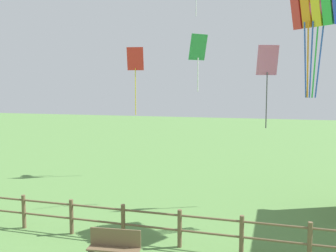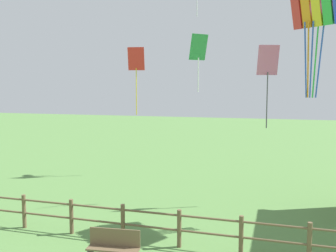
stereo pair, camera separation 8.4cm
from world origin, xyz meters
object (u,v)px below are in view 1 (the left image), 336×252
(park_bench_near_fence, at_px, (114,246))
(kite_green_diamond, at_px, (198,52))
(kite_rainbow_parafoil, at_px, (325,5))
(kite_pink_diamond, at_px, (267,68))
(kite_red_diamond, at_px, (135,66))

(park_bench_near_fence, relative_size, kite_green_diamond, 0.62)
(kite_rainbow_parafoil, bearing_deg, park_bench_near_fence, -138.72)
(park_bench_near_fence, height_order, kite_rainbow_parafoil, kite_rainbow_parafoil)
(kite_pink_diamond, bearing_deg, park_bench_near_fence, -118.80)
(kite_pink_diamond, bearing_deg, kite_red_diamond, 153.20)
(park_bench_near_fence, xyz_separation_m, kite_red_diamond, (-3.60, 11.00, 5.86))
(park_bench_near_fence, distance_m, kite_pink_diamond, 9.82)
(park_bench_near_fence, distance_m, kite_rainbow_parafoil, 10.92)
(kite_rainbow_parafoil, height_order, kite_green_diamond, kite_rainbow_parafoil)
(kite_red_diamond, distance_m, kite_green_diamond, 6.16)
(kite_rainbow_parafoil, relative_size, kite_green_diamond, 1.63)
(park_bench_near_fence, height_order, kite_green_diamond, kite_green_diamond)
(kite_rainbow_parafoil, bearing_deg, kite_green_diamond, 161.60)
(kite_pink_diamond, bearing_deg, kite_green_diamond, -174.25)
(kite_rainbow_parafoil, distance_m, kite_red_diamond, 11.28)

